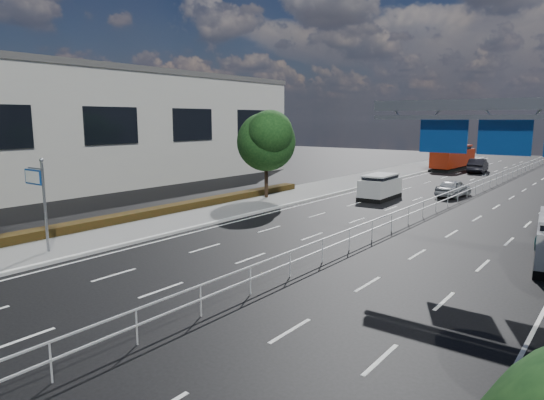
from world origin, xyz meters
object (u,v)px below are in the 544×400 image
Objects in this scene: white_minivan at (380,187)px; red_bus at (453,157)px; near_car_silver at (453,188)px; near_car_dark at (478,166)px; overhead_gantry at (525,130)px; toilet_sign at (38,189)px.

red_bus is (-2.39, 25.86, 0.57)m from white_minivan.
near_car_dark is (-3.15, 19.48, 0.11)m from near_car_silver.
red_bus is 22.27m from near_car_silver.
red_bus reaches higher than near_car_silver.
near_car_silver is at bearing 46.15° from white_minivan.
overhead_gantry is 41.74m from red_bus.
overhead_gantry reaches higher than near_car_dark.
overhead_gantry is 2.32× the size of white_minivan.
white_minivan is at bearing 132.01° from overhead_gantry.
toilet_sign reaches higher than white_minivan.
near_car_silver is (-7.74, 17.73, -4.92)m from overhead_gantry.
white_minivan is (5.85, 23.20, -2.01)m from toilet_sign.
near_car_dark reaches higher than near_car_silver.
toilet_sign is at bearing -106.11° from white_minivan.
near_car_dark is at bearing 81.80° from toilet_sign.
toilet_sign is 1.08× the size of near_car_silver.
white_minivan is 6.16m from near_car_silver.
near_car_silver is (6.50, -21.28, -0.81)m from red_bus.
overhead_gantry reaches higher than white_minivan.
overhead_gantry is 2.13× the size of near_car_dark.
overhead_gantry is at bearing -67.74° from red_bus.
near_car_dark is at bearing 106.31° from overhead_gantry.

